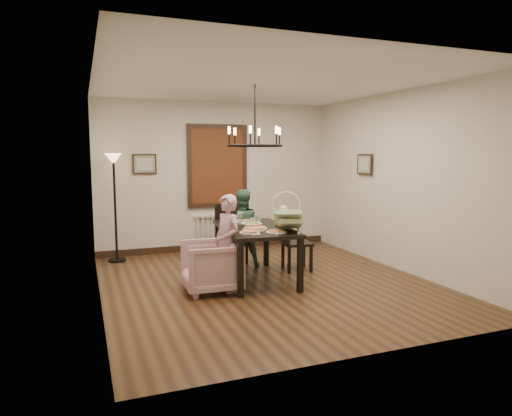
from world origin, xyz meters
TOP-DOWN VIEW (x-y plane):
  - room_shell at (0.00, 0.37)m, footprint 4.51×5.00m
  - dining_table at (-0.09, 0.24)m, footprint 1.08×1.74m
  - chair_far at (-0.09, 1.33)m, footprint 0.50×0.50m
  - chair_right at (0.72, 0.50)m, footprint 0.49×0.49m
  - armchair at (-0.84, -0.08)m, footprint 0.79×0.77m
  - elderly_woman at (-0.63, -0.15)m, footprint 0.36×0.45m
  - seated_man at (-0.03, 1.01)m, footprint 0.51×0.40m
  - baby_bouncer at (0.18, -0.30)m, footprint 0.62×0.70m
  - salad_bowl at (-0.16, 0.19)m, footprint 0.34×0.34m
  - pizza_platter at (-0.17, 0.01)m, footprint 0.34×0.34m
  - drinking_glass at (-0.01, 0.30)m, footprint 0.07×0.07m
  - window_blinds at (0.00, 2.46)m, footprint 1.00×0.03m
  - radiator at (0.00, 2.48)m, footprint 0.92×0.12m
  - picture_back at (-1.35, 2.47)m, footprint 0.42×0.03m
  - picture_right at (2.21, 0.90)m, footprint 0.03×0.42m
  - floor_lamp at (-1.90, 2.15)m, footprint 0.30×0.30m
  - chandelier at (-0.09, 0.24)m, footprint 0.80×0.80m

SIDE VIEW (x-z plane):
  - armchair at x=-0.84m, z-range 0.00..0.68m
  - radiator at x=0.00m, z-range 0.04..0.66m
  - chair_right at x=0.72m, z-range 0.00..0.98m
  - chair_far at x=-0.09m, z-range 0.00..1.00m
  - seated_man at x=-0.03m, z-range 0.00..1.05m
  - elderly_woman at x=-0.63m, z-range 0.00..1.08m
  - dining_table at x=-0.09m, z-range 0.30..1.08m
  - pizza_platter at x=-0.17m, z-range 0.78..0.82m
  - salad_bowl at x=-0.16m, z-range 0.78..0.86m
  - drinking_glass at x=-0.01m, z-range 0.78..0.93m
  - floor_lamp at x=-1.90m, z-range 0.00..1.80m
  - baby_bouncer at x=0.18m, z-range 0.78..1.16m
  - room_shell at x=0.00m, z-range -0.01..2.80m
  - window_blinds at x=0.00m, z-range 0.90..2.30m
  - picture_back at x=-1.35m, z-range 1.47..1.83m
  - picture_right at x=2.21m, z-range 1.47..1.83m
  - chandelier at x=-0.09m, z-range 1.93..1.97m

